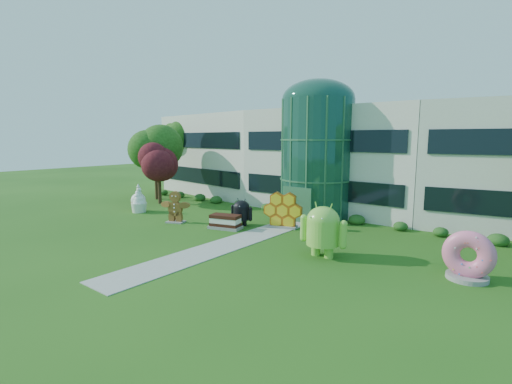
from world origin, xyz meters
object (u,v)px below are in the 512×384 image
Objects in this scene: android_green at (323,227)px; gingerbread at (175,207)px; donut at (469,255)px; android_black at (241,211)px.

android_green reaches higher than gingerbread.
donut is 0.88× the size of gingerbread.
donut is 20.30m from gingerbread.
android_black is at bearing 5.61° from gingerbread.
donut is at bearing -9.76° from android_black.
donut reaches higher than android_black.
android_green is at bearing -22.21° from android_black.
donut is at bearing 8.63° from android_green.
android_black is at bearing 160.63° from android_green.
gingerbread is (-20.28, -0.75, 0.07)m from donut.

